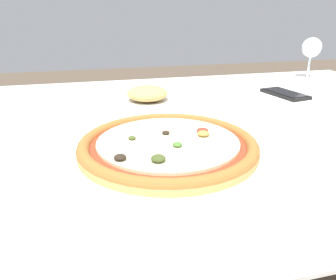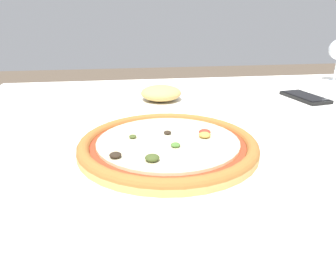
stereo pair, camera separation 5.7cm
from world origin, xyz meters
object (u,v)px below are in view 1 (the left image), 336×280
at_px(side_plate, 147,97).
at_px(dining_table, 226,146).
at_px(cell_phone, 285,94).
at_px(wine_glass_far_left, 312,49).
at_px(pizza_plate, 168,147).

bearing_deg(side_plate, dining_table, -42.67).
bearing_deg(dining_table, cell_phone, 30.52).
height_order(dining_table, cell_phone, cell_phone).
distance_m(dining_table, wine_glass_far_left, 0.62).
distance_m(wine_glass_far_left, side_plate, 0.68).
bearing_deg(wine_glass_far_left, pizza_plate, -141.12).
bearing_deg(dining_table, wine_glass_far_left, 36.81).
distance_m(pizza_plate, cell_phone, 0.56).
bearing_deg(pizza_plate, wine_glass_far_left, 38.88).
height_order(pizza_plate, side_plate, side_plate).
height_order(wine_glass_far_left, side_plate, wine_glass_far_left).
xyz_separation_m(dining_table, wine_glass_far_left, (0.48, 0.36, 0.19)).
bearing_deg(side_plate, cell_phone, -1.17).
distance_m(pizza_plate, side_plate, 0.34).
bearing_deg(wine_glass_far_left, side_plate, -162.66).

